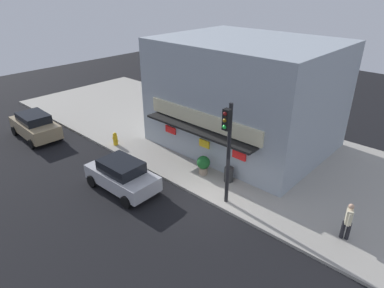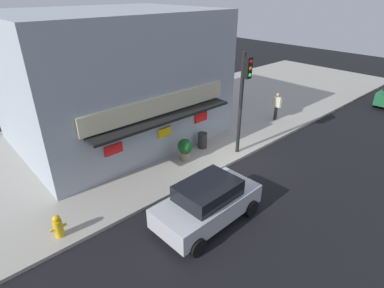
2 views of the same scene
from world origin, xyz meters
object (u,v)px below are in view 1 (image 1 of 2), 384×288
Objects in this scene: trash_can at (229,174)px; pedestrian at (348,220)px; traffic_light at (228,142)px; parked_car_silver at (122,175)px; parked_car_tan at (35,126)px; fire_hydrant at (115,139)px; potted_plant_by_doorway at (203,164)px.

trash_can is 6.23m from pedestrian.
traffic_light is at bearing -165.34° from pedestrian.
parked_car_tan is (-9.56, -0.14, 0.05)m from parked_car_silver.
parked_car_silver is at bearing -132.08° from trash_can.
trash_can is 0.19× the size of parked_car_tan.
fire_hydrant is at bearing 148.43° from parked_car_silver.
parked_car_silver is at bearing -31.57° from fire_hydrant.
pedestrian is at bearing 4.66° from fire_hydrant.
parked_car_tan is at bearing -179.15° from parked_car_silver.
fire_hydrant is 5.93m from parked_car_tan.
fire_hydrant is 6.69m from potted_plant_by_doorway.
potted_plant_by_doorway is at bearing 18.44° from parked_car_tan.
trash_can is 1.55m from potted_plant_by_doorway.
fire_hydrant is 5.13m from parked_car_silver.
fire_hydrant is 0.80× the size of potted_plant_by_doorway.
traffic_light reaches higher than fire_hydrant.
traffic_light is 5.92m from parked_car_silver.
pedestrian is 1.59× the size of potted_plant_by_doorway.
parked_car_silver is at bearing -158.81° from pedestrian.
potted_plant_by_doorway is (-1.49, -0.34, 0.21)m from trash_can.
potted_plant_by_doorway is (6.60, 1.11, 0.20)m from fire_hydrant.
traffic_light is at bearing -1.21° from fire_hydrant.
parked_car_silver is 0.94× the size of parked_car_tan.
fire_hydrant is at bearing 28.52° from parked_car_tan.
potted_plant_by_doorway is (-2.50, 1.30, -2.60)m from traffic_light.
trash_can is (-1.01, 1.64, -2.81)m from traffic_light.
traffic_light is 1.23× the size of parked_car_silver.
parked_car_tan is at bearing -161.56° from potted_plant_by_doorway.
traffic_light is 4.63× the size of potted_plant_by_doorway.
traffic_light reaches higher than parked_car_tan.
parked_car_silver reaches higher than potted_plant_by_doorway.
parked_car_tan reaches higher than parked_car_silver.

